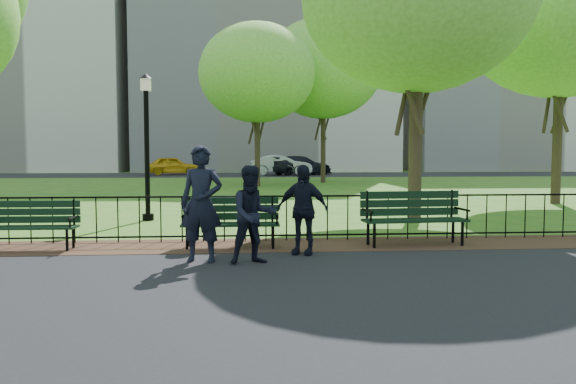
{
  "coord_description": "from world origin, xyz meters",
  "views": [
    {
      "loc": [
        -0.23,
        -8.76,
        1.72
      ],
      "look_at": [
        0.59,
        1.5,
        1.0
      ],
      "focal_mm": 35.0,
      "sensor_mm": 36.0,
      "label": 1
    }
  ],
  "objects": [
    {
      "name": "tree_far_e",
      "position": [
        4.36,
        23.38,
        6.52
      ],
      "size": [
        6.73,
        6.73,
        9.39
      ],
      "color": "#2D2116",
      "rests_on": "ground"
    },
    {
      "name": "apartment_east",
      "position": [
        26.0,
        48.0,
        12.0
      ],
      "size": [
        20.0,
        15.0,
        24.0
      ],
      "primitive_type": "cube",
      "color": "silver",
      "rests_on": "ground"
    },
    {
      "name": "asphalt_path",
      "position": [
        0.0,
        -3.4,
        0.01
      ],
      "size": [
        60.0,
        9.2,
        0.01
      ],
      "primitive_type": "cube",
      "color": "black",
      "rests_on": "ground"
    },
    {
      "name": "person_left",
      "position": [
        -0.88,
        0.01,
        0.92
      ],
      "size": [
        0.74,
        0.56,
        1.82
      ],
      "primitive_type": "imported",
      "rotation": [
        0.0,
        0.0,
        -0.19
      ],
      "color": "black",
      "rests_on": "asphalt_path"
    },
    {
      "name": "person_right",
      "position": [
        0.76,
        0.55,
        0.77
      ],
      "size": [
        0.95,
        0.67,
        1.51
      ],
      "primitive_type": "imported",
      "rotation": [
        0.0,
        0.0,
        -0.39
      ],
      "color": "black",
      "rests_on": "asphalt_path"
    },
    {
      "name": "tree_far_c",
      "position": [
        0.5,
        20.24,
        5.79
      ],
      "size": [
        5.98,
        5.98,
        8.34
      ],
      "color": "#2D2116",
      "rests_on": "ground"
    },
    {
      "name": "dirt_strip",
      "position": [
        0.0,
        1.5,
        0.01
      ],
      "size": [
        60.0,
        1.6,
        0.01
      ],
      "primitive_type": "cube",
      "color": "#3D2A19",
      "rests_on": "ground"
    },
    {
      "name": "far_street",
      "position": [
        0.0,
        35.0,
        0.01
      ],
      "size": [
        70.0,
        9.0,
        0.01
      ],
      "primitive_type": "cube",
      "color": "black",
      "rests_on": "ground"
    },
    {
      "name": "park_bench_right_a",
      "position": [
        2.9,
        1.36,
        0.62
      ],
      "size": [
        1.96,
        0.73,
        1.09
      ],
      "rotation": [
        0.0,
        0.0,
        0.07
      ],
      "color": "black",
      "rests_on": "ground"
    },
    {
      "name": "park_bench_left_a",
      "position": [
        -3.98,
        1.38,
        0.54
      ],
      "size": [
        1.67,
        0.55,
        0.94
      ],
      "rotation": [
        0.0,
        0.0,
        -0.02
      ],
      "color": "black",
      "rests_on": "ground"
    },
    {
      "name": "person_mid",
      "position": [
        -0.08,
        -0.19,
        0.77
      ],
      "size": [
        0.81,
        0.55,
        1.51
      ],
      "primitive_type": "imported",
      "rotation": [
        0.0,
        0.0,
        0.25
      ],
      "color": "black",
      "rests_on": "asphalt_path"
    },
    {
      "name": "apartment_west",
      "position": [
        -22.0,
        48.0,
        13.0
      ],
      "size": [
        22.0,
        15.0,
        26.0
      ],
      "primitive_type": "cube",
      "color": "silver",
      "rests_on": "ground"
    },
    {
      "name": "ground",
      "position": [
        0.0,
        0.0,
        0.0
      ],
      "size": [
        120.0,
        120.0,
        0.0
      ],
      "primitive_type": "plane",
      "color": "#31691B"
    },
    {
      "name": "park_bench_main",
      "position": [
        -0.74,
        1.28,
        0.62
      ],
      "size": [
        1.75,
        0.58,
        0.99
      ],
      "rotation": [
        0.0,
        0.0,
        -0.02
      ],
      "color": "black",
      "rests_on": "ground"
    },
    {
      "name": "lamppost",
      "position": [
        -2.66,
        5.66,
        2.01
      ],
      "size": [
        0.33,
        0.33,
        3.69
      ],
      "color": "black",
      "rests_on": "ground"
    },
    {
      "name": "taxi",
      "position": [
        -5.68,
        35.23,
        0.73
      ],
      "size": [
        4.42,
        2.37,
        1.43
      ],
      "primitive_type": "imported",
      "rotation": [
        0.0,
        0.0,
        1.74
      ],
      "color": "gold",
      "rests_on": "far_street"
    },
    {
      "name": "tree_mid_e",
      "position": [
        10.3,
        9.38,
        6.33
      ],
      "size": [
        6.54,
        6.54,
        9.12
      ],
      "color": "#2D2116",
      "rests_on": "ground"
    },
    {
      "name": "iron_fence",
      "position": [
        0.0,
        2.0,
        0.5
      ],
      "size": [
        24.06,
        0.06,
        1.0
      ],
      "color": "black",
      "rests_on": "ground"
    },
    {
      "name": "sedan_silver",
      "position": [
        2.65,
        33.94,
        0.78
      ],
      "size": [
        4.75,
        1.86,
        1.54
      ],
      "primitive_type": "imported",
      "rotation": [
        0.0,
        0.0,
        1.52
      ],
      "color": "#A9ACB0",
      "rests_on": "far_street"
    },
    {
      "name": "apartment_mid",
      "position": [
        2.0,
        48.0,
        15.0
      ],
      "size": [
        24.0,
        15.0,
        30.0
      ],
      "primitive_type": "cube",
      "color": "silver",
      "rests_on": "ground"
    },
    {
      "name": "sedan_dark",
      "position": [
        4.15,
        34.34,
        0.75
      ],
      "size": [
        5.46,
        3.79,
        1.47
      ],
      "primitive_type": "imported",
      "rotation": [
        0.0,
        0.0,
        1.95
      ],
      "color": "black",
      "rests_on": "far_street"
    }
  ]
}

